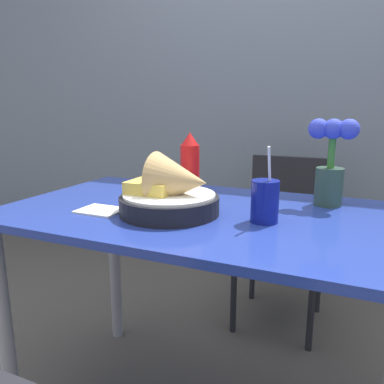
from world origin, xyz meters
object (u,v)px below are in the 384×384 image
(drink_cup, at_px, (265,203))
(flower_vase, at_px, (331,161))
(ketchup_bottle, at_px, (190,166))
(food_basket, at_px, (173,193))
(chair_far_window, at_px, (285,224))

(drink_cup, bearing_deg, flower_vase, 60.89)
(drink_cup, height_order, flower_vase, flower_vase)
(flower_vase, bearing_deg, ketchup_bottle, -172.50)
(food_basket, distance_m, ketchup_bottle, 0.25)
(ketchup_bottle, relative_size, drink_cup, 1.06)
(chair_far_window, bearing_deg, food_basket, -101.48)
(chair_far_window, relative_size, ketchup_bottle, 3.65)
(food_basket, height_order, flower_vase, flower_vase)
(ketchup_bottle, bearing_deg, chair_far_window, 70.60)
(ketchup_bottle, xyz_separation_m, drink_cup, (0.32, -0.20, -0.05))
(ketchup_bottle, bearing_deg, drink_cup, -32.74)
(drink_cup, bearing_deg, ketchup_bottle, 147.26)
(chair_far_window, distance_m, flower_vase, 0.77)
(chair_far_window, height_order, ketchup_bottle, ketchup_bottle)
(flower_vase, bearing_deg, chair_far_window, 110.83)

